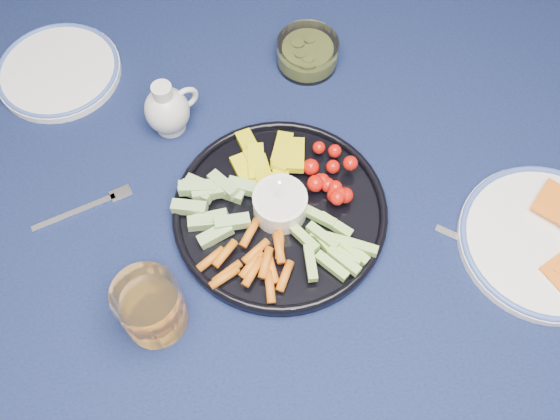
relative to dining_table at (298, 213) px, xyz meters
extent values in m
plane|color=brown|center=(0.00, 0.00, -0.66)|extent=(4.00, 4.00, 0.00)
cylinder|color=#4F321A|center=(0.72, 0.42, -0.31)|extent=(0.07, 0.07, 0.70)
cube|color=#4F321A|center=(0.00, 0.00, 0.06)|extent=(1.60, 1.00, 0.04)
cube|color=#0E1538|center=(0.00, 0.00, 0.08)|extent=(1.66, 1.06, 0.01)
cube|color=#0E1538|center=(0.00, 0.53, -0.06)|extent=(1.66, 0.01, 0.30)
cylinder|color=black|center=(-0.04, -0.04, 0.09)|extent=(0.32, 0.32, 0.01)
torus|color=black|center=(-0.04, -0.04, 0.11)|extent=(0.32, 0.32, 0.01)
cylinder|color=white|center=(-0.04, -0.04, 0.12)|extent=(0.08, 0.08, 0.04)
cylinder|color=silver|center=(-0.04, -0.04, 0.14)|extent=(0.07, 0.07, 0.01)
cylinder|color=silver|center=(-0.18, 0.15, 0.09)|extent=(0.05, 0.05, 0.01)
ellipsoid|color=silver|center=(-0.18, 0.15, 0.13)|extent=(0.07, 0.07, 0.08)
cylinder|color=silver|center=(-0.18, 0.15, 0.17)|extent=(0.03, 0.03, 0.03)
torus|color=silver|center=(-0.15, 0.16, 0.14)|extent=(0.04, 0.02, 0.04)
torus|color=#3F5BB2|center=(-0.18, 0.15, 0.16)|extent=(0.04, 0.04, 0.00)
cylinder|color=white|center=(0.06, 0.24, 0.11)|extent=(0.10, 0.10, 0.05)
cylinder|color=olive|center=(0.06, 0.24, 0.10)|extent=(0.09, 0.09, 0.03)
cylinder|color=white|center=(0.33, -0.16, 0.09)|extent=(0.25, 0.25, 0.01)
torus|color=#3F5BB2|center=(0.33, -0.16, 0.10)|extent=(0.25, 0.25, 0.01)
cylinder|color=white|center=(-0.23, -0.17, 0.14)|extent=(0.09, 0.09, 0.10)
cylinder|color=orange|center=(-0.23, -0.17, 0.12)|extent=(0.08, 0.08, 0.05)
cube|color=white|center=(-0.34, 0.01, 0.09)|extent=(0.13, 0.04, 0.00)
cube|color=white|center=(-0.27, 0.04, 0.09)|extent=(0.04, 0.03, 0.00)
cube|color=white|center=(0.24, -0.15, 0.09)|extent=(0.13, 0.10, 0.00)
cube|color=white|center=(0.31, -0.21, 0.09)|extent=(0.04, 0.04, 0.00)
cylinder|color=white|center=(-0.36, 0.29, 0.09)|extent=(0.21, 0.21, 0.01)
torus|color=#3F5BB2|center=(-0.36, 0.29, 0.10)|extent=(0.21, 0.21, 0.01)
camera|label=1|loc=(-0.12, -0.47, 0.92)|focal=40.00mm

